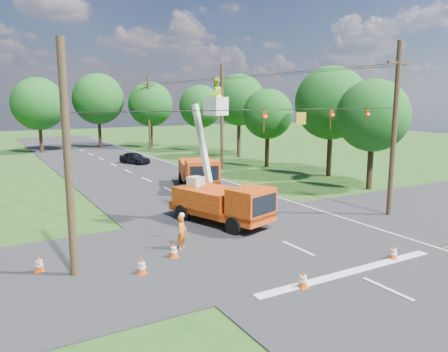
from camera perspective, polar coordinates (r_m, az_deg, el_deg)
ground at (r=37.64m, az=-10.06°, el=-0.53°), size 140.00×140.00×0.00m
road_main at (r=37.64m, az=-10.06°, el=-0.53°), size 12.00×100.00×0.06m
road_cross at (r=22.05m, az=6.32°, el=-7.98°), size 56.00×10.00×0.07m
stop_bar at (r=18.38m, az=16.15°, el=-12.08°), size 9.00×0.45×0.02m
edge_line at (r=39.85m, az=-2.48°, el=0.20°), size 0.12×90.00×0.02m
bucket_truck at (r=23.80m, az=-0.22°, el=-2.36°), size 3.98×6.45×7.88m
second_truck at (r=33.58m, az=-3.35°, el=0.51°), size 4.26×6.83×2.40m
ground_worker at (r=20.13m, az=-5.51°, el=-7.36°), size 0.69×0.66×1.59m
distant_car at (r=47.24m, az=-11.59°, el=2.32°), size 2.78×4.00×1.26m
traffic_cone_0 at (r=16.50m, az=10.29°, el=-13.10°), size 0.38×0.38×0.71m
traffic_cone_1 at (r=20.26m, az=21.26°, el=-9.20°), size 0.38×0.38×0.71m
traffic_cone_2 at (r=27.24m, az=2.92°, el=-3.65°), size 0.38×0.38×0.71m
traffic_cone_3 at (r=30.66m, az=0.74°, el=-2.09°), size 0.38×0.38×0.71m
traffic_cone_4 at (r=19.27m, az=-6.59°, el=-9.55°), size 0.38×0.38×0.71m
traffic_cone_5 at (r=17.73m, az=-10.70°, el=-11.43°), size 0.38×0.38×0.71m
traffic_cone_6 at (r=19.11m, az=-23.01°, el=-10.48°), size 0.38×0.38×0.71m
traffic_cone_7 at (r=34.77m, az=-2.68°, el=-0.65°), size 0.38×0.38×0.71m
pole_right_near at (r=26.97m, az=21.35°, el=5.76°), size 1.80×0.30×10.00m
pole_right_mid at (r=42.45m, az=-0.29°, el=7.75°), size 1.80×0.30×10.00m
pole_right_far at (r=60.63m, az=-9.78°, el=8.29°), size 1.80×0.30×10.00m
pole_left at (r=17.27m, az=-19.73°, el=1.81°), size 0.30×0.30×9.00m
signal_span at (r=22.39m, az=11.27°, el=7.49°), size 18.00×0.29×1.07m
tree_right_a at (r=34.63m, az=18.88°, el=7.46°), size 5.40×5.40×8.28m
tree_right_b at (r=39.85m, az=13.85°, el=9.22°), size 6.40×6.40×9.65m
tree_right_c at (r=44.13m, az=5.73°, el=8.05°), size 5.00×5.00×7.83m
tree_right_d at (r=51.65m, az=1.98°, el=9.89°), size 6.00×6.00×9.70m
tree_right_e at (r=58.15m, az=-3.10°, el=9.04°), size 5.60×5.60×8.63m
tree_far_a at (r=60.33m, az=-23.09°, el=8.66°), size 6.60×6.60×9.50m
tree_far_b at (r=63.77m, az=-16.12°, el=9.65°), size 7.00×7.00×10.32m
tree_far_c at (r=62.83m, az=-9.58°, el=9.22°), size 6.20×6.20×9.18m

